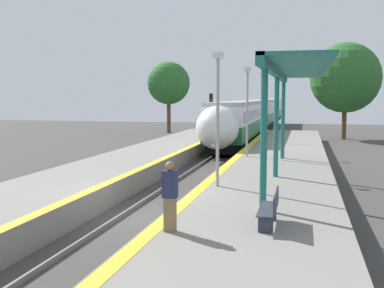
# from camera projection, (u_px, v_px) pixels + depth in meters

# --- Properties ---
(ground_plane) EXTENTS (120.00, 120.00, 0.00)m
(ground_plane) POSITION_uv_depth(u_px,v_px,m) (143.00, 217.00, 16.68)
(ground_plane) COLOR #423F3D
(rail_left) EXTENTS (0.08, 90.00, 0.15)m
(rail_left) POSITION_uv_depth(u_px,v_px,m) (124.00, 214.00, 16.84)
(rail_left) COLOR slate
(rail_left) RESTS_ON ground_plane
(rail_right) EXTENTS (0.08, 90.00, 0.15)m
(rail_right) POSITION_uv_depth(u_px,v_px,m) (163.00, 216.00, 16.51)
(rail_right) COLOR slate
(rail_right) RESTS_ON ground_plane
(train) EXTENTS (2.84, 68.39, 3.78)m
(train) POSITION_uv_depth(u_px,v_px,m) (262.00, 112.00, 61.79)
(train) COLOR black
(train) RESTS_ON ground_plane
(platform_right) EXTENTS (4.99, 64.00, 0.92)m
(platform_right) POSITION_uv_depth(u_px,v_px,m) (263.00, 211.00, 15.70)
(platform_right) COLOR gray
(platform_right) RESTS_ON ground_plane
(platform_left) EXTENTS (4.23, 64.00, 0.92)m
(platform_left) POSITION_uv_depth(u_px,v_px,m) (45.00, 199.00, 17.49)
(platform_left) COLOR gray
(platform_left) RESTS_ON ground_plane
(platform_bench) EXTENTS (0.44, 1.78, 0.89)m
(platform_bench) POSITION_uv_depth(u_px,v_px,m) (271.00, 207.00, 12.12)
(platform_bench) COLOR #2D333D
(platform_bench) RESTS_ON platform_right
(person_waiting) EXTENTS (0.36, 0.23, 1.71)m
(person_waiting) POSITION_uv_depth(u_px,v_px,m) (170.00, 195.00, 11.60)
(person_waiting) COLOR #7F6647
(person_waiting) RESTS_ON platform_right
(railway_signal) EXTENTS (0.28, 0.28, 4.42)m
(railway_signal) POSITION_uv_depth(u_px,v_px,m) (211.00, 114.00, 39.90)
(railway_signal) COLOR #59595E
(railway_signal) RESTS_ON ground_plane
(lamppost_near) EXTENTS (0.36, 0.20, 4.85)m
(lamppost_near) POSITION_uv_depth(u_px,v_px,m) (218.00, 109.00, 17.31)
(lamppost_near) COLOR #9E9EA3
(lamppost_near) RESTS_ON platform_right
(lamppost_mid) EXTENTS (0.36, 0.20, 4.85)m
(lamppost_mid) POSITION_uv_depth(u_px,v_px,m) (247.00, 105.00, 26.08)
(lamppost_mid) COLOR #9E9EA3
(lamppost_mid) RESTS_ON platform_right
(lamppost_far) EXTENTS (0.36, 0.20, 4.85)m
(lamppost_far) POSITION_uv_depth(u_px,v_px,m) (262.00, 103.00, 34.85)
(lamppost_far) COLOR #9E9EA3
(lamppost_far) RESTS_ON platform_right
(station_canopy) EXTENTS (2.02, 15.03, 4.40)m
(station_canopy) POSITION_uv_depth(u_px,v_px,m) (291.00, 76.00, 19.14)
(station_canopy) COLOR #1E6B66
(station_canopy) RESTS_ON platform_right
(background_tree_left) EXTENTS (4.86, 4.86, 8.14)m
(background_tree_left) POSITION_uv_depth(u_px,v_px,m) (169.00, 83.00, 54.82)
(background_tree_left) COLOR brown
(background_tree_left) RESTS_ON ground_plane
(background_tree_right) EXTENTS (6.80, 6.80, 9.39)m
(background_tree_right) POSITION_uv_depth(u_px,v_px,m) (345.00, 78.00, 46.51)
(background_tree_right) COLOR brown
(background_tree_right) RESTS_ON ground_plane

